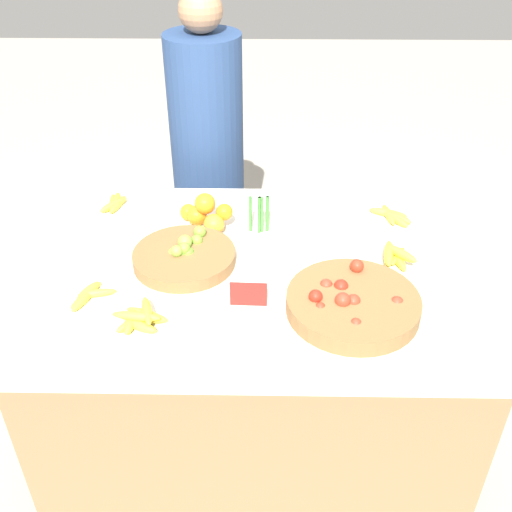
{
  "coord_description": "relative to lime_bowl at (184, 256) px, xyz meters",
  "views": [
    {
      "loc": [
        0.03,
        -1.75,
        2.02
      ],
      "look_at": [
        0.0,
        0.0,
        0.81
      ],
      "focal_mm": 42.0,
      "sensor_mm": 36.0,
      "label": 1
    }
  ],
  "objects": [
    {
      "name": "market_table",
      "position": [
        0.26,
        -0.03,
        -0.41
      ],
      "size": [
        1.55,
        1.19,
        0.76
      ],
      "color": "olive",
      "rests_on": "ground_plane"
    },
    {
      "name": "lime_bowl",
      "position": [
        0.0,
        0.0,
        0.0
      ],
      "size": [
        0.37,
        0.37,
        0.09
      ],
      "color": "olive",
      "rests_on": "market_table"
    },
    {
      "name": "banana_bunch_back_center",
      "position": [
        -0.1,
        -0.34,
        -0.0
      ],
      "size": [
        0.18,
        0.16,
        0.06
      ],
      "color": "yellow",
      "rests_on": "market_table"
    },
    {
      "name": "banana_bunch_front_right",
      "position": [
        -0.34,
        0.4,
        -0.01
      ],
      "size": [
        0.11,
        0.18,
        0.03
      ],
      "color": "yellow",
      "rests_on": "market_table"
    },
    {
      "name": "ground_plane",
      "position": [
        0.26,
        -0.03,
        -0.79
      ],
      "size": [
        12.0,
        12.0,
        0.0
      ],
      "primitive_type": "plane",
      "color": "#ADA599"
    },
    {
      "name": "metal_bowl",
      "position": [
        0.52,
        0.34,
        0.01
      ],
      "size": [
        0.33,
        0.33,
        0.08
      ],
      "color": "silver",
      "rests_on": "market_table"
    },
    {
      "name": "orange_pile",
      "position": [
        0.06,
        0.25,
        0.03
      ],
      "size": [
        0.22,
        0.18,
        0.14
      ],
      "color": "orange",
      "rests_on": "market_table"
    },
    {
      "name": "price_sign",
      "position": [
        0.24,
        -0.24,
        0.02
      ],
      "size": [
        0.12,
        0.01,
        0.09
      ],
      "rotation": [
        0.0,
        0.0,
        -0.03
      ],
      "color": "red",
      "rests_on": "market_table"
    },
    {
      "name": "banana_bunch_middle_right",
      "position": [
        0.81,
        0.32,
        -0.01
      ],
      "size": [
        0.17,
        0.18,
        0.04
      ],
      "color": "yellow",
      "rests_on": "market_table"
    },
    {
      "name": "veg_bundle",
      "position": [
        0.27,
        0.22,
        0.05
      ],
      "size": [
        0.08,
        0.03,
        0.15
      ],
      "color": "#428438",
      "rests_on": "market_table"
    },
    {
      "name": "vendor_person",
      "position": [
        0.0,
        0.94,
        -0.09
      ],
      "size": [
        0.36,
        0.36,
        1.53
      ],
      "color": "navy",
      "rests_on": "ground_plane"
    },
    {
      "name": "banana_bunch_front_center",
      "position": [
        -0.3,
        -0.22,
        -0.01
      ],
      "size": [
        0.14,
        0.17,
        0.03
      ],
      "color": "yellow",
      "rests_on": "market_table"
    },
    {
      "name": "tomato_basket",
      "position": [
        0.58,
        -0.27,
        0.0
      ],
      "size": [
        0.43,
        0.43,
        0.1
      ],
      "color": "olive",
      "rests_on": "market_table"
    },
    {
      "name": "banana_bunch_front_left",
      "position": [
        0.76,
        0.02,
        0.0
      ],
      "size": [
        0.13,
        0.18,
        0.06
      ],
      "color": "yellow",
      "rests_on": "market_table"
    }
  ]
}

